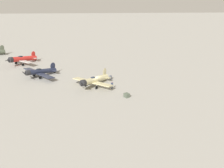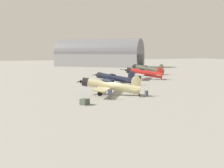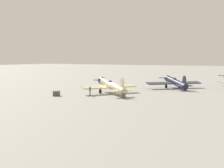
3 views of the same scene
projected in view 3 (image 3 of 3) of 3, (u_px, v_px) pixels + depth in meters
name	position (u px, v px, depth m)	size (l,w,h in m)	color
ground_plane	(112.00, 94.00, 47.70)	(400.00, 400.00, 0.00)	gray
airplane_foreground	(111.00, 85.00, 48.01)	(9.39, 9.69, 3.31)	beige
airplane_mid_apron	(175.00, 82.00, 56.28)	(9.48, 9.93, 3.09)	#1E2338
ground_crew_mechanic	(90.00, 90.00, 45.39)	(0.48, 0.48, 1.64)	#384766
equipment_crate	(56.00, 93.00, 45.48)	(1.34, 1.38, 0.82)	#4C5647
fuel_drum	(123.00, 96.00, 42.32)	(0.62, 0.62, 0.93)	#474C56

